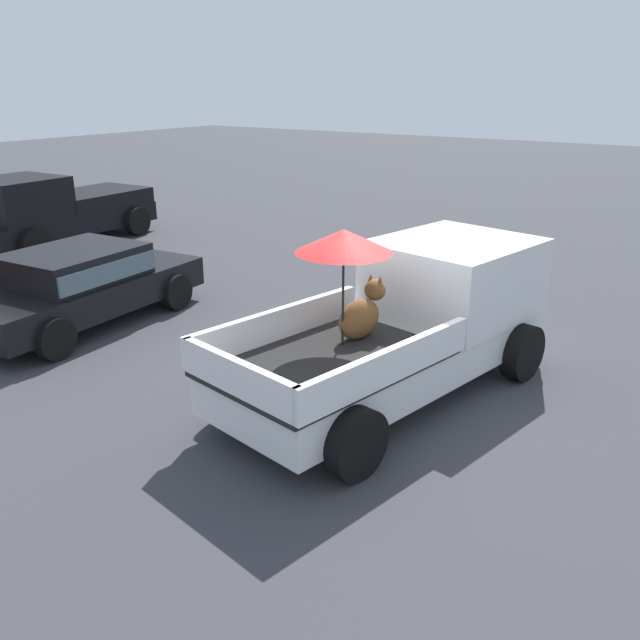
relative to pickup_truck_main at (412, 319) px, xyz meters
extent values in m
plane|color=#38383D|center=(-0.46, 0.08, -0.97)|extent=(80.00, 80.00, 0.00)
cylinder|color=black|center=(1.45, 0.71, -0.57)|extent=(0.84, 0.43, 0.80)
cylinder|color=black|center=(1.07, -1.22, -0.57)|extent=(0.84, 0.43, 0.80)
cylinder|color=black|center=(-1.99, 1.38, -0.57)|extent=(0.84, 0.43, 0.80)
cylinder|color=black|center=(-2.36, -0.55, -0.57)|extent=(0.84, 0.43, 0.80)
cube|color=white|center=(-0.46, 0.08, -0.40)|extent=(5.25, 2.72, 0.50)
cube|color=white|center=(0.92, -0.19, 0.39)|extent=(2.42, 2.23, 1.08)
cube|color=#4C606B|center=(1.90, -0.38, 0.59)|extent=(0.39, 1.70, 0.64)
cube|color=black|center=(-1.59, 0.30, -0.12)|extent=(3.10, 2.34, 0.06)
cube|color=white|center=(-1.41, 1.20, 0.11)|extent=(2.77, 0.63, 0.40)
cube|color=white|center=(-1.76, -0.60, 0.11)|extent=(2.77, 0.63, 0.40)
cube|color=white|center=(-2.91, 0.56, 0.11)|extent=(0.45, 1.83, 0.40)
ellipsoid|color=brown|center=(-0.80, 0.35, 0.17)|extent=(0.73, 0.44, 0.52)
sphere|color=brown|center=(-0.50, 0.29, 0.49)|extent=(0.33, 0.33, 0.28)
cone|color=brown|center=(-0.49, 0.37, 0.63)|extent=(0.11, 0.11, 0.12)
cone|color=brown|center=(-0.52, 0.22, 0.63)|extent=(0.11, 0.11, 0.12)
cylinder|color=black|center=(-1.11, 0.40, 0.52)|extent=(0.04, 0.04, 1.23)
cone|color=red|center=(-1.11, 0.40, 1.24)|extent=(1.37, 1.37, 0.28)
cylinder|color=black|center=(1.18, 10.28, -0.59)|extent=(0.77, 0.29, 0.76)
cylinder|color=black|center=(4.38, 10.40, -0.59)|extent=(0.77, 0.29, 0.76)
cylinder|color=black|center=(4.30, 12.30, -0.59)|extent=(0.77, 0.29, 0.76)
cube|color=black|center=(2.74, 11.29, -0.42)|extent=(4.87, 1.99, 0.50)
cube|color=black|center=(1.54, 11.24, 0.33)|extent=(1.97, 1.87, 1.00)
cube|color=black|center=(3.74, 11.33, 0.03)|extent=(2.77, 1.90, 0.40)
cylinder|color=black|center=(0.40, 6.77, -0.64)|extent=(0.67, 0.26, 0.66)
cylinder|color=black|center=(0.52, 5.02, -0.64)|extent=(0.67, 0.26, 0.66)
cylinder|color=black|center=(-2.17, 4.83, -0.64)|extent=(0.67, 0.26, 0.66)
cube|color=black|center=(-0.89, 5.80, -0.42)|extent=(4.41, 2.05, 0.52)
cube|color=black|center=(-0.99, 5.80, 0.08)|extent=(2.20, 1.74, 0.56)
cube|color=#4C606B|center=(-0.99, 5.80, 0.08)|extent=(2.15, 1.82, 0.32)
camera|label=1|loc=(-7.67, -3.67, 3.04)|focal=37.37mm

